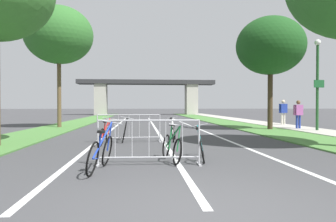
{
  "coord_description": "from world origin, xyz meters",
  "views": [
    {
      "loc": [
        -0.87,
        -3.97,
        1.36
      ],
      "look_at": [
        0.72,
        14.42,
        1.07
      ],
      "focal_mm": 33.55,
      "sensor_mm": 36.0,
      "label": 1
    }
  ],
  "objects_px": {
    "tree_right_cypress_far": "(270,46)",
    "bicycle_black_4": "(125,131)",
    "bicycle_red_1": "(105,135)",
    "bicycle_blue_2": "(101,152)",
    "tree_left_pine_far": "(59,35)",
    "crowd_barrier_nearest": "(149,143)",
    "pedestrian_in_red_jacket": "(283,110)",
    "bicycle_teal_3": "(201,146)",
    "bicycle_green_5": "(172,147)",
    "lamppost_with_sign": "(318,76)",
    "bicycle_white_0": "(173,132)",
    "crowd_barrier_second": "(129,128)",
    "pedestrian_strolling": "(298,112)"
  },
  "relations": [
    {
      "from": "bicycle_teal_3",
      "to": "tree_right_cypress_far",
      "type": "bearing_deg",
      "value": 68.77
    },
    {
      "from": "tree_right_cypress_far",
      "to": "bicycle_teal_3",
      "type": "xyz_separation_m",
      "value": [
        -5.79,
        -9.43,
        -4.41
      ]
    },
    {
      "from": "bicycle_teal_3",
      "to": "bicycle_green_5",
      "type": "bearing_deg",
      "value": -159.97
    },
    {
      "from": "crowd_barrier_nearest",
      "to": "pedestrian_in_red_jacket",
      "type": "relative_size",
      "value": 1.34
    },
    {
      "from": "bicycle_red_1",
      "to": "bicycle_black_4",
      "type": "height_order",
      "value": "bicycle_black_4"
    },
    {
      "from": "tree_right_cypress_far",
      "to": "lamppost_with_sign",
      "type": "height_order",
      "value": "tree_right_cypress_far"
    },
    {
      "from": "tree_right_cypress_far",
      "to": "crowd_barrier_nearest",
      "type": "bearing_deg",
      "value": -125.39
    },
    {
      "from": "bicycle_red_1",
      "to": "bicycle_green_5",
      "type": "bearing_deg",
      "value": -53.71
    },
    {
      "from": "tree_left_pine_far",
      "to": "bicycle_white_0",
      "type": "distance_m",
      "value": 11.4
    },
    {
      "from": "bicycle_blue_2",
      "to": "bicycle_green_5",
      "type": "relative_size",
      "value": 1.08
    },
    {
      "from": "lamppost_with_sign",
      "to": "pedestrian_in_red_jacket",
      "type": "bearing_deg",
      "value": 84.44
    },
    {
      "from": "tree_left_pine_far",
      "to": "lamppost_with_sign",
      "type": "bearing_deg",
      "value": -15.85
    },
    {
      "from": "tree_right_cypress_far",
      "to": "crowd_barrier_second",
      "type": "bearing_deg",
      "value": -144.99
    },
    {
      "from": "bicycle_blue_2",
      "to": "pedestrian_in_red_jacket",
      "type": "xyz_separation_m",
      "value": [
        10.66,
        14.33,
        0.69
      ]
    },
    {
      "from": "tree_right_cypress_far",
      "to": "crowd_barrier_second",
      "type": "xyz_separation_m",
      "value": [
        -7.76,
        -5.43,
        -4.24
      ]
    },
    {
      "from": "tree_left_pine_far",
      "to": "bicycle_black_4",
      "type": "relative_size",
      "value": 4.23
    },
    {
      "from": "lamppost_with_sign",
      "to": "bicycle_green_5",
      "type": "bearing_deg",
      "value": -136.22
    },
    {
      "from": "crowd_barrier_nearest",
      "to": "bicycle_green_5",
      "type": "bearing_deg",
      "value": 39.67
    },
    {
      "from": "lamppost_with_sign",
      "to": "bicycle_green_5",
      "type": "xyz_separation_m",
      "value": [
        -8.58,
        -8.22,
        -2.57
      ]
    },
    {
      "from": "pedestrian_in_red_jacket",
      "to": "pedestrian_strolling",
      "type": "bearing_deg",
      "value": -111.58
    },
    {
      "from": "tree_right_cypress_far",
      "to": "pedestrian_strolling",
      "type": "xyz_separation_m",
      "value": [
        1.66,
        -0.01,
        -3.73
      ]
    },
    {
      "from": "bicycle_black_4",
      "to": "bicycle_blue_2",
      "type": "bearing_deg",
      "value": 86.33
    },
    {
      "from": "pedestrian_strolling",
      "to": "bicycle_black_4",
      "type": "bearing_deg",
      "value": 17.63
    },
    {
      "from": "tree_right_cypress_far",
      "to": "lamppost_with_sign",
      "type": "relative_size",
      "value": 1.31
    },
    {
      "from": "bicycle_teal_3",
      "to": "bicycle_green_5",
      "type": "height_order",
      "value": "bicycle_green_5"
    },
    {
      "from": "lamppost_with_sign",
      "to": "crowd_barrier_nearest",
      "type": "bearing_deg",
      "value": -136.47
    },
    {
      "from": "bicycle_black_4",
      "to": "pedestrian_in_red_jacket",
      "type": "xyz_separation_m",
      "value": [
        10.45,
        8.76,
        0.7
      ]
    },
    {
      "from": "tree_right_cypress_far",
      "to": "bicycle_blue_2",
      "type": "bearing_deg",
      "value": -127.48
    },
    {
      "from": "tree_right_cypress_far",
      "to": "bicycle_blue_2",
      "type": "relative_size",
      "value": 3.59
    },
    {
      "from": "tree_right_cypress_far",
      "to": "pedestrian_strolling",
      "type": "bearing_deg",
      "value": -0.49
    },
    {
      "from": "bicycle_blue_2",
      "to": "bicycle_red_1",
      "type": "bearing_deg",
      "value": 103.84
    },
    {
      "from": "tree_right_cypress_far",
      "to": "bicycle_black_4",
      "type": "distance_m",
      "value": 10.37
    },
    {
      "from": "crowd_barrier_nearest",
      "to": "bicycle_blue_2",
      "type": "height_order",
      "value": "bicycle_blue_2"
    },
    {
      "from": "bicycle_blue_2",
      "to": "bicycle_black_4",
      "type": "distance_m",
      "value": 5.58
    },
    {
      "from": "bicycle_black_4",
      "to": "pedestrian_in_red_jacket",
      "type": "bearing_deg",
      "value": -141.54
    },
    {
      "from": "bicycle_blue_2",
      "to": "tree_right_cypress_far",
      "type": "bearing_deg",
      "value": 61.01
    },
    {
      "from": "bicycle_teal_3",
      "to": "crowd_barrier_nearest",
      "type": "bearing_deg",
      "value": -145.39
    },
    {
      "from": "bicycle_white_0",
      "to": "bicycle_red_1",
      "type": "bearing_deg",
      "value": -150.1
    },
    {
      "from": "lamppost_with_sign",
      "to": "crowd_barrier_nearest",
      "type": "relative_size",
      "value": 2.04
    },
    {
      "from": "bicycle_red_1",
      "to": "pedestrian_in_red_jacket",
      "type": "height_order",
      "value": "pedestrian_in_red_jacket"
    },
    {
      "from": "bicycle_green_5",
      "to": "pedestrian_in_red_jacket",
      "type": "height_order",
      "value": "pedestrian_in_red_jacket"
    },
    {
      "from": "bicycle_teal_3",
      "to": "bicycle_black_4",
      "type": "bearing_deg",
      "value": 126.37
    },
    {
      "from": "crowd_barrier_nearest",
      "to": "bicycle_white_0",
      "type": "relative_size",
      "value": 1.46
    },
    {
      "from": "bicycle_white_0",
      "to": "tree_right_cypress_far",
      "type": "bearing_deg",
      "value": 49.08
    },
    {
      "from": "tree_left_pine_far",
      "to": "pedestrian_strolling",
      "type": "bearing_deg",
      "value": -11.1
    },
    {
      "from": "bicycle_red_1",
      "to": "bicycle_blue_2",
      "type": "bearing_deg",
      "value": -78.1
    },
    {
      "from": "bicycle_white_0",
      "to": "bicycle_green_5",
      "type": "height_order",
      "value": "bicycle_green_5"
    },
    {
      "from": "crowd_barrier_nearest",
      "to": "bicycle_teal_3",
      "type": "distance_m",
      "value": 1.48
    },
    {
      "from": "pedestrian_in_red_jacket",
      "to": "bicycle_red_1",
      "type": "bearing_deg",
      "value": -147.38
    },
    {
      "from": "pedestrian_in_red_jacket",
      "to": "tree_left_pine_far",
      "type": "bearing_deg",
      "value": 175.01
    }
  ]
}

